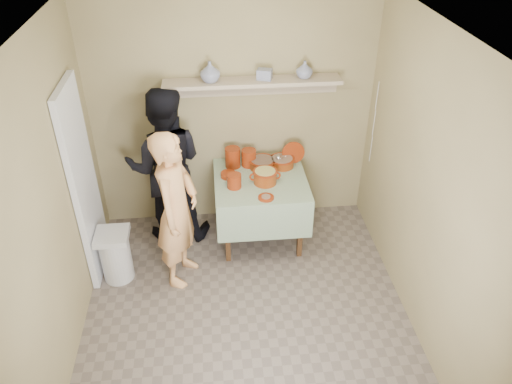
{
  "coord_description": "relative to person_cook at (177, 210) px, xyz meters",
  "views": [
    {
      "loc": [
        -0.23,
        -3.13,
        3.56
      ],
      "look_at": [
        0.15,
        0.75,
        0.95
      ],
      "focal_mm": 35.0,
      "sensor_mm": 36.0,
      "label": 1
    }
  ],
  "objects": [
    {
      "name": "front_plate",
      "position": [
        0.87,
        0.19,
        -0.04
      ],
      "size": [
        0.16,
        0.16,
        0.03
      ],
      "color": "maroon",
      "rests_on": "serving_table"
    },
    {
      "name": "vase_left",
      "position": [
        0.38,
        0.89,
        1.01
      ],
      "size": [
        0.28,
        0.28,
        0.21
      ],
      "primitive_type": "imported",
      "rotation": [
        0.0,
        0.0,
        0.88
      ],
      "color": "navy",
      "rests_on": "wall_shelf"
    },
    {
      "name": "person_helper",
      "position": [
        -0.13,
        0.71,
        0.06
      ],
      "size": [
        0.87,
        0.68,
        1.75
      ],
      "primitive_type": "imported",
      "rotation": [
        0.0,
        0.0,
        -3.17
      ],
      "color": "black",
      "rests_on": "ground"
    },
    {
      "name": "electrical_cord",
      "position": [
        2.07,
        0.76,
        0.44
      ],
      "size": [
        0.01,
        0.05,
        0.9
      ],
      "color": "silver",
      "rests_on": "wall_shelf"
    },
    {
      "name": "ceramic_box",
      "position": [
        0.92,
        0.9,
        0.96
      ],
      "size": [
        0.17,
        0.15,
        0.1
      ],
      "primitive_type": "cube",
      "rotation": [
        0.0,
        0.0,
        -0.33
      ],
      "color": "navy",
      "rests_on": "wall_shelf"
    },
    {
      "name": "empty_bowl",
      "position": [
        0.52,
        0.63,
        -0.03
      ],
      "size": [
        0.16,
        0.16,
        0.05
      ],
      "primitive_type": "cylinder",
      "color": "maroon",
      "rests_on": "serving_table"
    },
    {
      "name": "wall_shelf",
      "position": [
        0.8,
        0.93,
        0.86
      ],
      "size": [
        1.8,
        0.25,
        0.21
      ],
      "color": "tan",
      "rests_on": "room_shell"
    },
    {
      "name": "vase_right",
      "position": [
        1.33,
        0.9,
        0.99
      ],
      "size": [
        0.18,
        0.18,
        0.17
      ],
      "primitive_type": "imported",
      "rotation": [
        0.0,
        0.0,
        0.09
      ],
      "color": "navy",
      "rests_on": "wall_shelf"
    },
    {
      "name": "cazuela_meat_b",
      "position": [
        1.11,
        0.79,
        0.01
      ],
      "size": [
        0.28,
        0.28,
        0.1
      ],
      "color": "maroon",
      "rests_on": "serving_table"
    },
    {
      "name": "ground",
      "position": [
        0.6,
        -0.72,
        -0.81
      ],
      "size": [
        3.5,
        3.5,
        0.0
      ],
      "primitive_type": "plane",
      "color": "#6C5E54",
      "rests_on": "ground"
    },
    {
      "name": "person_cook",
      "position": [
        0.0,
        0.0,
        0.0
      ],
      "size": [
        0.56,
        0.69,
        1.63
      ],
      "primitive_type": "imported",
      "rotation": [
        0.0,
        0.0,
        1.24
      ],
      "color": "#E8A264",
      "rests_on": "ground"
    },
    {
      "name": "trash_bin",
      "position": [
        -0.65,
        0.03,
        -0.53
      ],
      "size": [
        0.32,
        0.32,
        0.56
      ],
      "color": "silver",
      "rests_on": "ground"
    },
    {
      "name": "bowl_stack",
      "position": [
        0.57,
        0.42,
        0.02
      ],
      "size": [
        0.15,
        0.15,
        0.15
      ],
      "primitive_type": "cylinder",
      "color": "maroon",
      "rests_on": "serving_table"
    },
    {
      "name": "cazuela_rice",
      "position": [
        0.89,
        0.47,
        0.03
      ],
      "size": [
        0.33,
        0.25,
        0.14
      ],
      "color": "maroon",
      "rests_on": "serving_table"
    },
    {
      "name": "serving_table",
      "position": [
        0.85,
        0.56,
        -0.17
      ],
      "size": [
        0.97,
        0.97,
        0.76
      ],
      "color": "#4C2D16",
      "rests_on": "ground"
    },
    {
      "name": "room_shell",
      "position": [
        0.6,
        -0.72,
        0.8
      ],
      "size": [
        3.04,
        3.54,
        2.62
      ],
      "color": "#97885D",
      "rests_on": "ground"
    },
    {
      "name": "propped_lid",
      "position": [
        1.25,
        0.86,
        0.07
      ],
      "size": [
        0.25,
        0.05,
        0.25
      ],
      "primitive_type": "cylinder",
      "rotation": [
        1.42,
        0.0,
        -0.01
      ],
      "color": "maroon",
      "rests_on": "serving_table"
    },
    {
      "name": "ladle",
      "position": [
        1.07,
        0.78,
        0.06
      ],
      "size": [
        0.08,
        0.26,
        0.19
      ],
      "color": "silver",
      "rests_on": "cazuela_meat_b"
    },
    {
      "name": "cazuela_meat_a",
      "position": [
        0.9,
        0.79,
        0.01
      ],
      "size": [
        0.3,
        0.3,
        0.1
      ],
      "color": "maroon",
      "rests_on": "serving_table"
    },
    {
      "name": "tile_panel",
      "position": [
        -0.86,
        0.23,
        0.19
      ],
      "size": [
        0.06,
        0.7,
        2.0
      ],
      "primitive_type": "cube",
      "color": "silver",
      "rests_on": "ground"
    },
    {
      "name": "plate_stack_b",
      "position": [
        0.75,
        0.84,
        0.04
      ],
      "size": [
        0.16,
        0.16,
        0.19
      ],
      "primitive_type": "cylinder",
      "color": "maroon",
      "rests_on": "serving_table"
    },
    {
      "name": "plate_stack_a",
      "position": [
        0.58,
        0.84,
        0.06
      ],
      "size": [
        0.17,
        0.17,
        0.22
      ],
      "primitive_type": "cylinder",
      "color": "maroon",
      "rests_on": "serving_table"
    }
  ]
}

